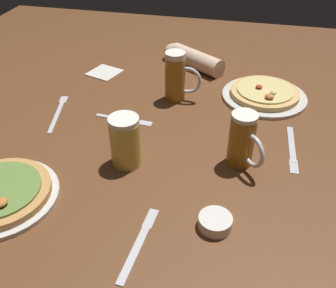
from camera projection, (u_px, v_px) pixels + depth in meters
name	position (u px, v px, depth m)	size (l,w,h in m)	color
ground_plane	(168.00, 153.00, 1.13)	(2.40, 2.40, 0.03)	brown
pizza_plate_near	(0.00, 194.00, 0.94)	(0.29, 0.29, 0.05)	silver
pizza_plate_far	(264.00, 94.00, 1.36)	(0.30, 0.30, 0.05)	silver
beer_mug_dark	(177.00, 77.00, 1.31)	(0.13, 0.07, 0.18)	#9E6619
beer_mug_amber	(243.00, 141.00, 1.02)	(0.10, 0.11, 0.16)	#9E6619
beer_mug_pale	(125.00, 141.00, 1.03)	(0.08, 0.14, 0.15)	gold
ramekin_sauce	(215.00, 222.00, 0.87)	(0.08, 0.08, 0.03)	silver
napkin_folded	(105.00, 72.00, 1.53)	(0.12, 0.11, 0.01)	silver
fork_left	(58.00, 112.00, 1.28)	(0.08, 0.23, 0.01)	silver
knife_right	(139.00, 243.00, 0.84)	(0.04, 0.22, 0.01)	silver
fork_spare	(125.00, 119.00, 1.24)	(0.20, 0.03, 0.01)	silver
knife_spare	(292.00, 148.00, 1.12)	(0.03, 0.23, 0.01)	silver
diner_arm	(190.00, 57.00, 1.56)	(0.28, 0.21, 0.07)	beige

